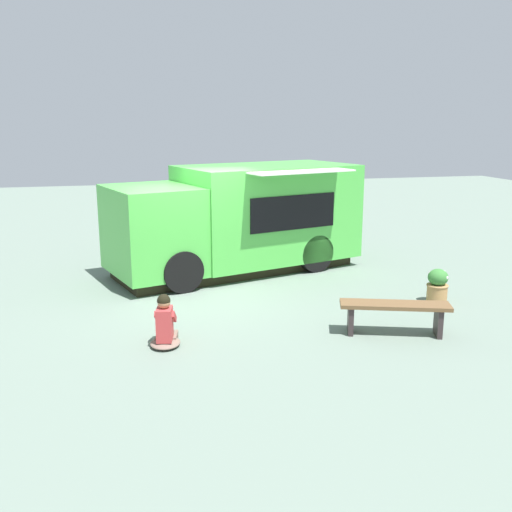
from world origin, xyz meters
TOP-DOWN VIEW (x-y plane):
  - ground_plane at (0.00, 0.00)m, footprint 40.00×40.00m
  - food_truck at (-1.32, 1.13)m, footprint 3.54×5.75m
  - person_customer at (2.76, -0.86)m, footprint 0.79×0.54m
  - planter_flowering_far at (1.83, 4.14)m, footprint 0.39×0.39m
  - plaza_bench at (3.15, 2.62)m, footprint 0.93×1.71m

SIDE VIEW (x-z plane):
  - ground_plane at x=0.00m, z-range 0.00..0.00m
  - person_customer at x=2.76m, z-range -0.10..0.70m
  - planter_flowering_far at x=1.83m, z-range 0.00..0.63m
  - plaza_bench at x=3.15m, z-range 0.13..0.63m
  - food_truck at x=-1.32m, z-range -0.03..2.25m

